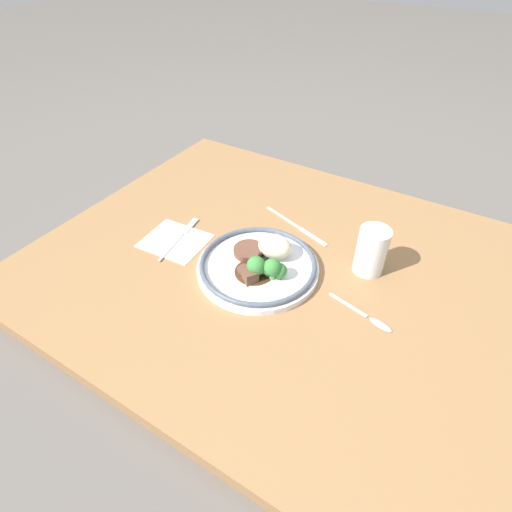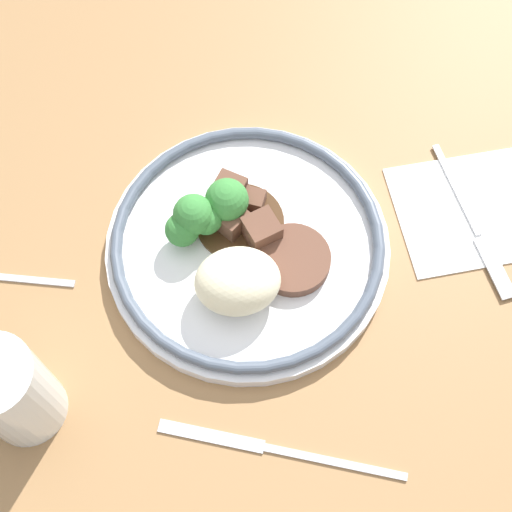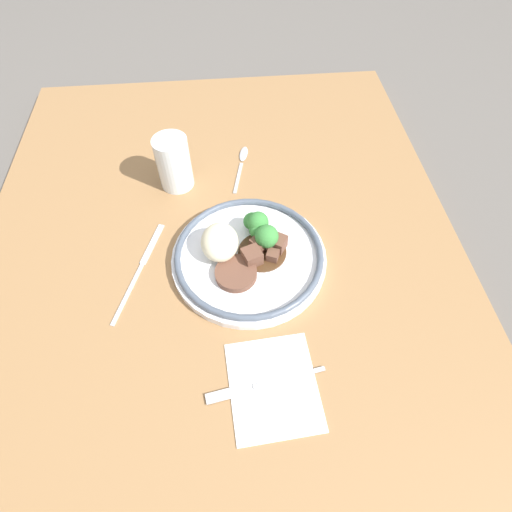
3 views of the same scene
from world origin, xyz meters
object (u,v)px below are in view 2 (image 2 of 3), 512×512
(plate, at_px, (244,245))
(juice_glass, at_px, (13,394))
(fork, at_px, (478,233))
(knife, at_px, (271,449))

(plate, relative_size, juice_glass, 2.49)
(fork, relative_size, knife, 0.86)
(knife, bearing_deg, juice_glass, 2.33)
(fork, distance_m, knife, 0.31)
(juice_glass, distance_m, knife, 0.23)
(knife, bearing_deg, fork, -123.00)
(juice_glass, bearing_deg, fork, -164.63)
(plate, distance_m, fork, 0.24)
(plate, xyz_separation_m, knife, (-0.00, 0.20, -0.02))
(plate, height_order, knife, plate)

